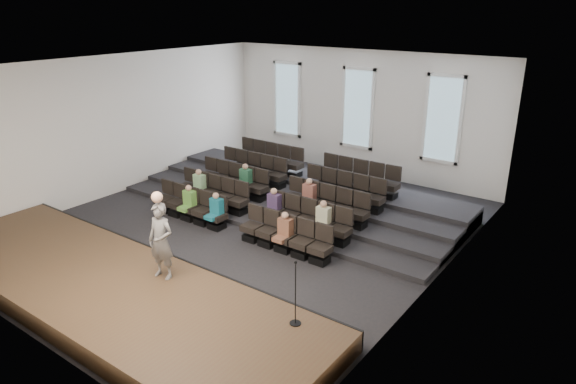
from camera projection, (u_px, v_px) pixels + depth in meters
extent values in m
plane|color=black|center=(247.00, 228.00, 16.18)|extent=(14.00, 14.00, 0.00)
cube|color=white|center=(242.00, 65.00, 14.45)|extent=(12.00, 14.00, 0.02)
cube|color=white|center=(358.00, 113.00, 20.64)|extent=(12.00, 0.04, 5.00)
cube|color=white|center=(9.00, 230.00, 9.99)|extent=(12.00, 0.04, 5.00)
cube|color=white|center=(119.00, 125.00, 18.64)|extent=(0.04, 14.00, 5.00)
cube|color=white|center=(440.00, 192.00, 11.99)|extent=(0.04, 14.00, 5.00)
cube|color=#3E2D1A|center=(108.00, 289.00, 12.23)|extent=(11.80, 3.60, 0.50)
cube|color=black|center=(165.00, 261.00, 13.57)|extent=(11.80, 0.06, 0.52)
cube|color=black|center=(290.00, 204.00, 17.92)|extent=(11.80, 4.80, 0.15)
cube|color=black|center=(299.00, 197.00, 18.29)|extent=(11.80, 3.75, 0.30)
cube|color=black|center=(307.00, 191.00, 18.66)|extent=(11.80, 2.70, 0.45)
cube|color=black|center=(315.00, 185.00, 19.03)|extent=(11.80, 1.65, 0.60)
cube|color=black|center=(165.00, 209.00, 17.42)|extent=(0.47, 0.43, 0.20)
cube|color=black|center=(164.00, 200.00, 17.31)|extent=(0.55, 0.50, 0.19)
cube|color=black|center=(168.00, 187.00, 17.33)|extent=(0.55, 0.08, 0.50)
cube|color=black|center=(177.00, 213.00, 17.09)|extent=(0.47, 0.43, 0.20)
cube|color=black|center=(177.00, 204.00, 16.98)|extent=(0.55, 0.50, 0.19)
cube|color=black|center=(180.00, 191.00, 17.00)|extent=(0.55, 0.08, 0.50)
cube|color=black|center=(190.00, 217.00, 16.75)|extent=(0.47, 0.43, 0.20)
cube|color=black|center=(189.00, 208.00, 16.65)|extent=(0.55, 0.50, 0.19)
cube|color=black|center=(193.00, 194.00, 16.67)|extent=(0.55, 0.08, 0.50)
cube|color=black|center=(203.00, 221.00, 16.42)|extent=(0.47, 0.43, 0.20)
cube|color=black|center=(202.00, 212.00, 16.32)|extent=(0.55, 0.50, 0.19)
cube|color=black|center=(206.00, 198.00, 16.33)|extent=(0.55, 0.08, 0.50)
cube|color=black|center=(217.00, 225.00, 16.09)|extent=(0.47, 0.43, 0.20)
cube|color=black|center=(216.00, 216.00, 15.98)|extent=(0.55, 0.50, 0.19)
cube|color=black|center=(220.00, 202.00, 16.00)|extent=(0.55, 0.08, 0.50)
cube|color=black|center=(252.00, 237.00, 15.29)|extent=(0.47, 0.43, 0.20)
cube|color=black|center=(252.00, 228.00, 15.18)|extent=(0.55, 0.50, 0.19)
cube|color=black|center=(256.00, 213.00, 15.20)|extent=(0.55, 0.08, 0.50)
cube|color=black|center=(268.00, 242.00, 14.96)|extent=(0.47, 0.43, 0.20)
cube|color=black|center=(268.00, 233.00, 14.85)|extent=(0.55, 0.50, 0.19)
cube|color=black|center=(272.00, 217.00, 14.87)|extent=(0.55, 0.08, 0.50)
cube|color=black|center=(284.00, 248.00, 14.63)|extent=(0.47, 0.43, 0.20)
cube|color=black|center=(284.00, 238.00, 14.52)|extent=(0.55, 0.50, 0.19)
cube|color=black|center=(289.00, 222.00, 14.54)|extent=(0.55, 0.08, 0.50)
cube|color=black|center=(302.00, 253.00, 14.29)|extent=(0.47, 0.43, 0.20)
cube|color=black|center=(302.00, 243.00, 14.19)|extent=(0.55, 0.50, 0.19)
cube|color=black|center=(306.00, 227.00, 14.20)|extent=(0.55, 0.08, 0.50)
cube|color=black|center=(320.00, 259.00, 13.96)|extent=(0.47, 0.43, 0.20)
cube|color=black|center=(320.00, 249.00, 13.86)|extent=(0.55, 0.50, 0.19)
cube|color=black|center=(325.00, 233.00, 13.87)|extent=(0.55, 0.08, 0.50)
cube|color=black|center=(188.00, 196.00, 18.16)|extent=(0.47, 0.43, 0.20)
cube|color=black|center=(187.00, 187.00, 18.06)|extent=(0.55, 0.50, 0.19)
cube|color=black|center=(191.00, 175.00, 18.07)|extent=(0.55, 0.08, 0.50)
cube|color=black|center=(200.00, 199.00, 17.83)|extent=(0.47, 0.43, 0.20)
cube|color=black|center=(199.00, 191.00, 17.72)|extent=(0.55, 0.50, 0.19)
cube|color=black|center=(203.00, 178.00, 17.74)|extent=(0.55, 0.08, 0.50)
cube|color=black|center=(212.00, 203.00, 17.50)|extent=(0.47, 0.43, 0.20)
cube|color=black|center=(212.00, 194.00, 17.39)|extent=(0.55, 0.50, 0.19)
cube|color=black|center=(215.00, 181.00, 17.41)|extent=(0.55, 0.08, 0.50)
cube|color=black|center=(225.00, 207.00, 17.17)|extent=(0.47, 0.43, 0.20)
cube|color=black|center=(225.00, 198.00, 17.06)|extent=(0.55, 0.50, 0.19)
cube|color=black|center=(228.00, 185.00, 17.08)|extent=(0.55, 0.08, 0.50)
cube|color=black|center=(239.00, 211.00, 16.84)|extent=(0.47, 0.43, 0.20)
cube|color=black|center=(238.00, 202.00, 16.73)|extent=(0.55, 0.50, 0.19)
cube|color=black|center=(242.00, 188.00, 16.75)|extent=(0.55, 0.08, 0.50)
cube|color=black|center=(274.00, 221.00, 16.03)|extent=(0.47, 0.43, 0.20)
cube|color=black|center=(273.00, 212.00, 15.93)|extent=(0.55, 0.50, 0.19)
cube|color=black|center=(277.00, 198.00, 15.94)|extent=(0.55, 0.08, 0.50)
cube|color=black|center=(289.00, 226.00, 15.70)|extent=(0.47, 0.43, 0.20)
cube|color=black|center=(289.00, 216.00, 15.59)|extent=(0.55, 0.50, 0.19)
cube|color=black|center=(293.00, 202.00, 15.61)|extent=(0.55, 0.08, 0.50)
cube|color=black|center=(305.00, 231.00, 15.37)|extent=(0.47, 0.43, 0.20)
cube|color=black|center=(305.00, 221.00, 15.26)|extent=(0.55, 0.50, 0.19)
cube|color=black|center=(309.00, 206.00, 15.28)|extent=(0.55, 0.08, 0.50)
cube|color=black|center=(322.00, 236.00, 15.04)|extent=(0.47, 0.43, 0.20)
cube|color=black|center=(322.00, 226.00, 14.93)|extent=(0.55, 0.50, 0.19)
cube|color=black|center=(327.00, 211.00, 14.95)|extent=(0.55, 0.08, 0.50)
cube|color=black|center=(340.00, 241.00, 14.71)|extent=(0.47, 0.43, 0.20)
cube|color=black|center=(340.00, 231.00, 14.60)|extent=(0.55, 0.50, 0.19)
cube|color=black|center=(344.00, 215.00, 14.62)|extent=(0.55, 0.08, 0.50)
cube|color=black|center=(208.00, 184.00, 18.91)|extent=(0.47, 0.42, 0.20)
cube|color=black|center=(208.00, 176.00, 18.80)|extent=(0.55, 0.50, 0.19)
cube|color=black|center=(211.00, 164.00, 18.82)|extent=(0.55, 0.08, 0.50)
cube|color=black|center=(220.00, 187.00, 18.57)|extent=(0.47, 0.42, 0.20)
cube|color=black|center=(220.00, 179.00, 18.47)|extent=(0.55, 0.50, 0.19)
cube|color=black|center=(223.00, 167.00, 18.49)|extent=(0.55, 0.08, 0.50)
cube|color=black|center=(233.00, 190.00, 18.24)|extent=(0.47, 0.42, 0.20)
cube|color=black|center=(232.00, 182.00, 18.14)|extent=(0.55, 0.50, 0.19)
cube|color=black|center=(236.00, 170.00, 18.15)|extent=(0.55, 0.08, 0.50)
cube|color=black|center=(245.00, 194.00, 17.91)|extent=(0.47, 0.42, 0.20)
cube|color=black|center=(245.00, 185.00, 17.80)|extent=(0.55, 0.50, 0.19)
cube|color=black|center=(249.00, 173.00, 17.82)|extent=(0.55, 0.08, 0.50)
cube|color=black|center=(259.00, 197.00, 17.58)|extent=(0.47, 0.42, 0.20)
cube|color=black|center=(259.00, 189.00, 17.47)|extent=(0.55, 0.50, 0.19)
cube|color=black|center=(262.00, 176.00, 17.49)|extent=(0.55, 0.08, 0.50)
cube|color=black|center=(293.00, 207.00, 16.78)|extent=(0.47, 0.42, 0.20)
cube|color=black|center=(293.00, 198.00, 16.67)|extent=(0.55, 0.50, 0.19)
cube|color=black|center=(297.00, 184.00, 16.69)|extent=(0.55, 0.08, 0.50)
cube|color=black|center=(308.00, 211.00, 16.45)|extent=(0.47, 0.42, 0.20)
cube|color=black|center=(308.00, 202.00, 16.34)|extent=(0.55, 0.50, 0.19)
cube|color=black|center=(312.00, 188.00, 16.36)|extent=(0.55, 0.08, 0.50)
cube|color=black|center=(324.00, 215.00, 16.11)|extent=(0.47, 0.42, 0.20)
cube|color=black|center=(324.00, 206.00, 16.01)|extent=(0.55, 0.50, 0.19)
cube|color=black|center=(328.00, 192.00, 16.02)|extent=(0.55, 0.08, 0.50)
cube|color=black|center=(341.00, 219.00, 15.78)|extent=(0.47, 0.42, 0.20)
cube|color=black|center=(341.00, 210.00, 15.68)|extent=(0.55, 0.50, 0.19)
cube|color=black|center=(345.00, 196.00, 15.69)|extent=(0.55, 0.08, 0.50)
cube|color=black|center=(358.00, 224.00, 15.45)|extent=(0.47, 0.42, 0.20)
cube|color=black|center=(358.00, 215.00, 15.34)|extent=(0.55, 0.50, 0.19)
cube|color=black|center=(362.00, 200.00, 15.36)|extent=(0.55, 0.08, 0.50)
cube|color=black|center=(227.00, 173.00, 19.65)|extent=(0.47, 0.42, 0.20)
cube|color=black|center=(227.00, 165.00, 19.54)|extent=(0.55, 0.50, 0.19)
cube|color=black|center=(230.00, 153.00, 19.56)|extent=(0.55, 0.08, 0.50)
cube|color=black|center=(239.00, 176.00, 19.32)|extent=(0.47, 0.42, 0.20)
cube|color=black|center=(239.00, 168.00, 19.21)|extent=(0.55, 0.50, 0.19)
cube|color=black|center=(242.00, 156.00, 19.23)|extent=(0.55, 0.08, 0.50)
cube|color=black|center=(251.00, 179.00, 18.99)|extent=(0.47, 0.42, 0.20)
cube|color=black|center=(251.00, 171.00, 18.88)|extent=(0.55, 0.50, 0.19)
cube|color=black|center=(255.00, 159.00, 18.90)|extent=(0.55, 0.08, 0.50)
cube|color=black|center=(264.00, 182.00, 18.66)|extent=(0.47, 0.42, 0.20)
cube|color=black|center=(264.00, 174.00, 18.55)|extent=(0.55, 0.50, 0.19)
cube|color=black|center=(267.00, 161.00, 18.57)|extent=(0.55, 0.08, 0.50)
cube|color=black|center=(277.00, 185.00, 18.32)|extent=(0.47, 0.42, 0.20)
cube|color=black|center=(277.00, 177.00, 18.22)|extent=(0.55, 0.50, 0.19)
cube|color=black|center=(281.00, 164.00, 18.23)|extent=(0.55, 0.08, 0.50)
cube|color=black|center=(311.00, 193.00, 17.52)|extent=(0.47, 0.42, 0.20)
cube|color=black|center=(311.00, 185.00, 17.41)|extent=(0.55, 0.50, 0.19)
cube|color=black|center=(315.00, 172.00, 17.43)|extent=(0.55, 0.08, 0.50)
cube|color=black|center=(326.00, 197.00, 17.19)|extent=(0.47, 0.42, 0.20)
cube|color=black|center=(326.00, 188.00, 17.08)|extent=(0.55, 0.50, 0.19)
cube|color=black|center=(330.00, 175.00, 17.10)|extent=(0.55, 0.08, 0.50)
cube|color=black|center=(341.00, 201.00, 16.86)|extent=(0.47, 0.42, 0.20)
cube|color=black|center=(342.00, 192.00, 16.75)|extent=(0.55, 0.50, 0.19)
cube|color=black|center=(345.00, 178.00, 16.77)|extent=(0.55, 0.08, 0.50)
cube|color=black|center=(357.00, 205.00, 16.53)|extent=(0.47, 0.42, 0.20)
cube|color=black|center=(358.00, 196.00, 16.42)|extent=(0.55, 0.50, 0.19)
cube|color=black|center=(362.00, 182.00, 16.44)|extent=(0.55, 0.08, 0.50)
cube|color=black|center=(374.00, 209.00, 16.20)|extent=(0.47, 0.42, 0.20)
cube|color=black|center=(375.00, 200.00, 16.09)|extent=(0.55, 0.50, 0.19)
cube|color=black|center=(379.00, 186.00, 16.11)|extent=(0.55, 0.08, 0.50)
cube|color=black|center=(245.00, 163.00, 20.39)|extent=(0.47, 0.42, 0.20)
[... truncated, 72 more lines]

